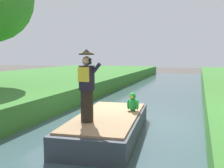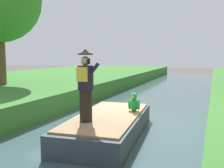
{
  "view_description": "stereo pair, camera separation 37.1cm",
  "coord_description": "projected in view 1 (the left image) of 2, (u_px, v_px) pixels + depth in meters",
  "views": [
    {
      "loc": [
        2.42,
        -8.24,
        2.43
      ],
      "look_at": [
        0.15,
        -1.53,
        1.61
      ],
      "focal_mm": 41.39,
      "sensor_mm": 36.0,
      "label": 1
    },
    {
      "loc": [
        2.77,
        -8.11,
        2.43
      ],
      "look_at": [
        0.15,
        -1.53,
        1.61
      ],
      "focal_mm": 41.39,
      "sensor_mm": 36.0,
      "label": 2
    }
  ],
  "objects": [
    {
      "name": "canal_water",
      "position": [
        122.0,
        124.0,
        8.8
      ],
      "size": [
        5.33,
        48.0,
        0.1
      ],
      "primitive_type": "cube",
      "color": "#3D565B",
      "rests_on": "ground"
    },
    {
      "name": "ground_plane",
      "position": [
        122.0,
        126.0,
        8.81
      ],
      "size": [
        80.0,
        80.0,
        0.0
      ],
      "primitive_type": "plane",
      "color": "#4C4742"
    },
    {
      "name": "parrot_plush",
      "position": [
        133.0,
        103.0,
        7.84
      ],
      "size": [
        0.36,
        0.35,
        0.57
      ],
      "color": "green",
      "rests_on": "boat"
    },
    {
      "name": "person_pirate",
      "position": [
        87.0,
        86.0,
        6.5
      ],
      "size": [
        0.61,
        0.42,
        1.85
      ],
      "rotation": [
        0.0,
        0.0,
        0.09
      ],
      "color": "black",
      "rests_on": "boat"
    },
    {
      "name": "boat",
      "position": [
        108.0,
        125.0,
        7.38
      ],
      "size": [
        2.2,
        4.36,
        0.61
      ],
      "color": "#333842",
      "rests_on": "canal_water"
    }
  ]
}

